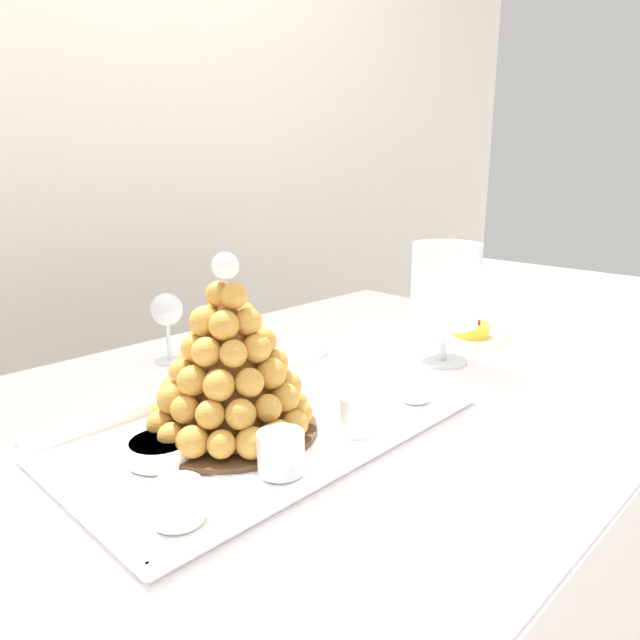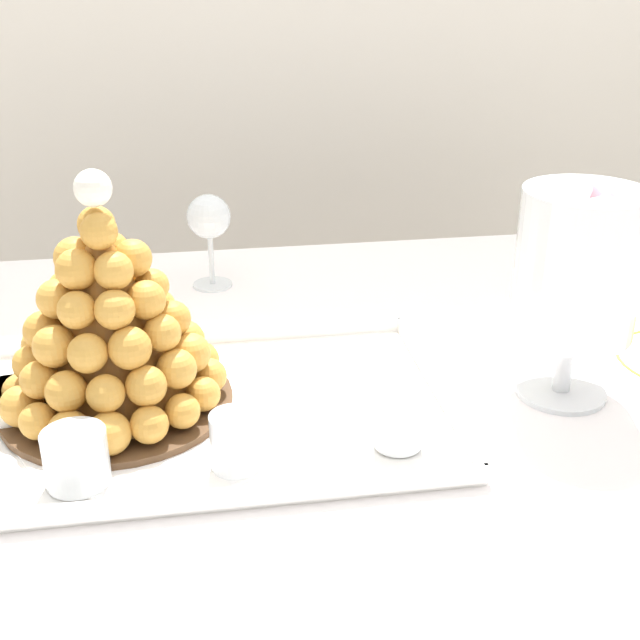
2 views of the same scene
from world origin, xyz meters
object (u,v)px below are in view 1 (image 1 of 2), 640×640
(serving_tray, at_px, (270,426))
(dessert_cup_centre, at_px, (356,417))
(dessert_cup_mid_left, at_px, (281,454))
(wine_glass, at_px, (167,312))
(creme_brulee_ramekin, at_px, (161,449))
(croquembouche, at_px, (230,367))
(dessert_cup_left, at_px, (178,503))
(dessert_cup_mid_right, at_px, (415,385))
(fruit_tart_plate, at_px, (471,333))
(macaron_goblet, at_px, (445,286))

(serving_tray, relative_size, dessert_cup_centre, 10.74)
(dessert_cup_mid_left, height_order, wine_glass, wine_glass)
(creme_brulee_ramekin, bearing_deg, wine_glass, 56.65)
(croquembouche, bearing_deg, dessert_cup_left, -142.97)
(dessert_cup_left, xyz_separation_m, dessert_cup_mid_right, (0.47, 0.01, 0.00))
(serving_tray, distance_m, dessert_cup_mid_left, 0.14)
(serving_tray, height_order, wine_glass, wine_glass)
(dessert_cup_centre, height_order, dessert_cup_mid_right, dessert_cup_centre)
(creme_brulee_ramekin, height_order, fruit_tart_plate, fruit_tart_plate)
(dessert_cup_centre, xyz_separation_m, creme_brulee_ramekin, (-0.24, 0.14, -0.01))
(dessert_cup_mid_left, bearing_deg, dessert_cup_left, 178.60)
(macaron_goblet, distance_m, wine_glass, 0.56)
(wine_glass, bearing_deg, dessert_cup_left, -120.85)
(dessert_cup_mid_right, height_order, fruit_tart_plate, dessert_cup_mid_right)
(dessert_cup_centre, xyz_separation_m, fruit_tart_plate, (0.58, 0.14, -0.02))
(creme_brulee_ramekin, bearing_deg, serving_tray, -8.77)
(creme_brulee_ramekin, bearing_deg, dessert_cup_mid_left, -57.42)
(creme_brulee_ramekin, bearing_deg, macaron_goblet, -3.76)
(croquembouche, height_order, dessert_cup_mid_left, croquembouche)
(fruit_tart_plate, bearing_deg, dessert_cup_mid_right, -162.47)
(serving_tray, distance_m, macaron_goblet, 0.48)
(dessert_cup_left, height_order, dessert_cup_mid_left, dessert_cup_mid_left)
(serving_tray, distance_m, fruit_tart_plate, 0.65)
(dessert_cup_mid_right, bearing_deg, dessert_cup_mid_left, -177.45)
(dessert_cup_left, relative_size, dessert_cup_centre, 0.99)
(croquembouche, bearing_deg, wine_glass, 71.94)
(serving_tray, bearing_deg, macaron_goblet, -1.84)
(croquembouche, relative_size, fruit_tart_plate, 1.43)
(creme_brulee_ramekin, xyz_separation_m, fruit_tart_plate, (0.82, 0.00, -0.01))
(fruit_tart_plate, bearing_deg, wine_glass, 148.43)
(croquembouche, xyz_separation_m, dessert_cup_mid_right, (0.29, -0.12, -0.08))
(croquembouche, relative_size, dessert_cup_mid_right, 4.82)
(wine_glass, bearing_deg, dessert_cup_mid_right, -70.55)
(dessert_cup_left, distance_m, creme_brulee_ramekin, 0.15)
(dessert_cup_centre, relative_size, fruit_tart_plate, 0.31)
(serving_tray, height_order, dessert_cup_left, dessert_cup_left)
(dessert_cup_mid_right, distance_m, macaron_goblet, 0.27)
(creme_brulee_ramekin, relative_size, wine_glass, 0.63)
(dessert_cup_mid_left, xyz_separation_m, creme_brulee_ramekin, (-0.09, 0.14, -0.01))
(dessert_cup_mid_left, xyz_separation_m, wine_glass, (0.15, 0.50, 0.07))
(dessert_cup_left, xyz_separation_m, fruit_tart_plate, (0.88, 0.14, -0.02))
(serving_tray, bearing_deg, croquembouche, 156.49)
(fruit_tart_plate, bearing_deg, dessert_cup_left, -170.96)
(creme_brulee_ramekin, height_order, macaron_goblet, macaron_goblet)
(dessert_cup_left, height_order, dessert_cup_centre, dessert_cup_centre)
(wine_glass, bearing_deg, creme_brulee_ramekin, -123.35)
(croquembouche, bearing_deg, macaron_goblet, -4.28)
(dessert_cup_left, bearing_deg, dessert_cup_centre, -0.39)
(croquembouche, distance_m, wine_glass, 0.38)
(wine_glass, bearing_deg, dessert_cup_mid_left, -106.23)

